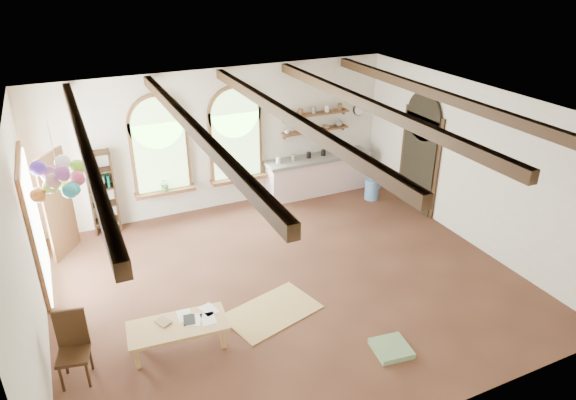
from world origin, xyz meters
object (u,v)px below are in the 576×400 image
kitchen_counter (318,174)px  balloon_cluster (59,178)px  side_chair (75,362)px  coffee_table (178,327)px

kitchen_counter → balloon_cluster: bearing=-157.2°
kitchen_counter → side_chair: (-5.95, -4.12, -0.17)m
coffee_table → side_chair: bearing=-178.3°
coffee_table → balloon_cluster: size_ratio=1.32×
coffee_table → side_chair: 1.45m
coffee_table → balloon_cluster: bearing=125.6°
coffee_table → balloon_cluster: (-1.21, 1.68, 1.97)m
coffee_table → side_chair: (-1.45, -0.04, -0.06)m
side_chair → balloon_cluster: (0.24, 1.72, 2.03)m
side_chair → balloon_cluster: size_ratio=0.92×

